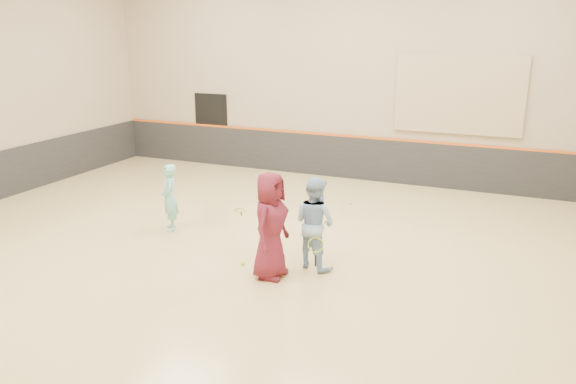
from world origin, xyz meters
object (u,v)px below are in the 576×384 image
at_px(girl, 170,198).
at_px(instructor, 315,223).
at_px(young_man, 270,225).
at_px(spare_racket, 240,209).

distance_m(girl, instructor, 3.52).
distance_m(young_man, spare_racket, 3.81).
xyz_separation_m(young_man, spare_racket, (-2.17, 3.00, -0.90)).
xyz_separation_m(girl, instructor, (3.46, -0.61, 0.12)).
relative_size(instructor, spare_racket, 2.72).
height_order(instructor, young_man, young_man).
height_order(instructor, spare_racket, instructor).
relative_size(girl, spare_racket, 2.33).
xyz_separation_m(instructor, spare_racket, (-2.72, 2.33, -0.80)).
bearing_deg(instructor, spare_racket, -19.61).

